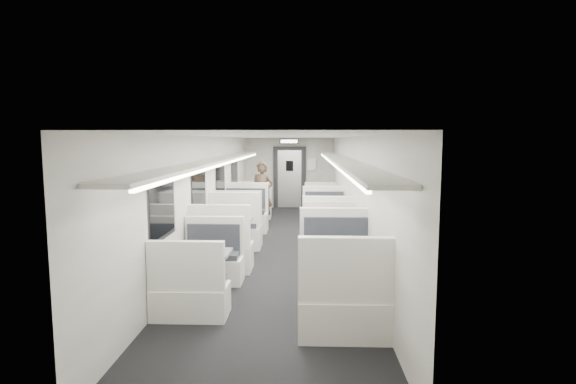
# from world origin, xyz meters

# --- Properties ---
(room) EXTENTS (3.24, 12.24, 2.64)m
(room) POSITION_xyz_m (0.00, 0.00, 1.20)
(room) COLOR black
(room) RESTS_ON ground
(booth_left_a) EXTENTS (1.01, 2.05, 1.10)m
(booth_left_a) POSITION_xyz_m (-1.00, 3.16, 0.37)
(booth_left_a) COLOR silver
(booth_left_a) RESTS_ON room
(booth_left_b) EXTENTS (1.14, 2.31, 1.23)m
(booth_left_b) POSITION_xyz_m (-1.00, 1.01, 0.41)
(booth_left_b) COLOR silver
(booth_left_b) RESTS_ON room
(booth_left_c) EXTENTS (1.13, 2.28, 1.22)m
(booth_left_c) POSITION_xyz_m (-1.00, -0.71, 0.41)
(booth_left_c) COLOR silver
(booth_left_c) RESTS_ON room
(booth_left_d) EXTENTS (0.98, 1.99, 1.06)m
(booth_left_d) POSITION_xyz_m (-1.00, -2.95, 0.36)
(booth_left_d) COLOR silver
(booth_left_d) RESTS_ON room
(booth_right_a) EXTENTS (0.96, 1.96, 1.05)m
(booth_right_a) POSITION_xyz_m (1.00, 3.30, 0.35)
(booth_right_a) COLOR silver
(booth_right_a) RESTS_ON room
(booth_right_b) EXTENTS (1.08, 2.19, 1.17)m
(booth_right_b) POSITION_xyz_m (1.00, 0.90, 0.39)
(booth_right_b) COLOR silver
(booth_right_b) RESTS_ON room
(booth_right_c) EXTENTS (1.00, 2.03, 1.08)m
(booth_right_c) POSITION_xyz_m (1.00, -1.21, 0.36)
(booth_right_c) COLOR silver
(booth_right_c) RESTS_ON room
(booth_right_d) EXTENTS (1.15, 2.33, 1.25)m
(booth_right_d) POSITION_xyz_m (1.00, -3.32, 0.42)
(booth_right_d) COLOR silver
(booth_right_d) RESTS_ON room
(passenger) EXTENTS (0.74, 0.60, 1.76)m
(passenger) POSITION_xyz_m (-0.64, 2.67, 0.88)
(passenger) COLOR black
(passenger) RESTS_ON room
(window_a) EXTENTS (0.02, 1.18, 0.84)m
(window_a) POSITION_xyz_m (-1.49, 3.40, 1.35)
(window_a) COLOR black
(window_a) RESTS_ON room
(window_b) EXTENTS (0.02, 1.18, 0.84)m
(window_b) POSITION_xyz_m (-1.49, 1.20, 1.35)
(window_b) COLOR black
(window_b) RESTS_ON room
(window_c) EXTENTS (0.02, 1.18, 0.84)m
(window_c) POSITION_xyz_m (-1.49, -1.00, 1.35)
(window_c) COLOR black
(window_c) RESTS_ON room
(window_d) EXTENTS (0.02, 1.18, 0.84)m
(window_d) POSITION_xyz_m (-1.49, -3.20, 1.35)
(window_d) COLOR black
(window_d) RESTS_ON room
(luggage_rack_left) EXTENTS (0.46, 10.40, 0.09)m
(luggage_rack_left) POSITION_xyz_m (-1.24, -0.30, 1.92)
(luggage_rack_left) COLOR silver
(luggage_rack_left) RESTS_ON room
(luggage_rack_right) EXTENTS (0.46, 10.40, 0.09)m
(luggage_rack_right) POSITION_xyz_m (1.24, -0.30, 1.92)
(luggage_rack_right) COLOR silver
(luggage_rack_right) RESTS_ON room
(vestibule_door) EXTENTS (1.10, 0.13, 2.10)m
(vestibule_door) POSITION_xyz_m (0.00, 5.93, 1.04)
(vestibule_door) COLOR black
(vestibule_door) RESTS_ON room
(exit_sign) EXTENTS (0.62, 0.12, 0.16)m
(exit_sign) POSITION_xyz_m (0.00, 5.44, 2.28)
(exit_sign) COLOR black
(exit_sign) RESTS_ON room
(wall_notice) EXTENTS (0.32, 0.02, 0.40)m
(wall_notice) POSITION_xyz_m (0.75, 5.92, 1.50)
(wall_notice) COLOR white
(wall_notice) RESTS_ON room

